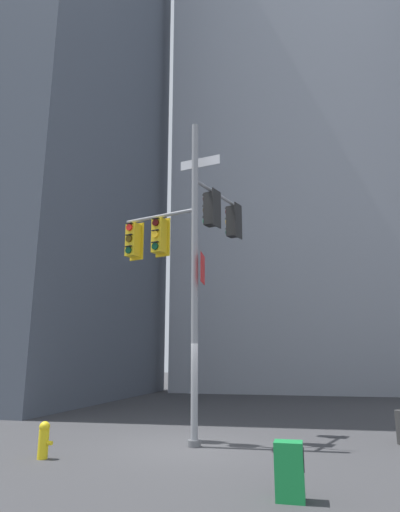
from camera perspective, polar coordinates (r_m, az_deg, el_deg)
The scene contains 6 objects.
ground at distance 11.78m, azimuth -0.76°, elevation -23.56°, with size 120.00×120.00×0.00m, color #38383A.
building_tower_left at distance 35.66m, azimuth -21.92°, elevation 24.56°, with size 15.90×15.90×46.88m, color #4C5460.
building_mid_block at distance 39.63m, azimuth 12.44°, elevation 9.73°, with size 17.33×17.33×34.76m, color #9399A3.
signal_pole_assembly at distance 12.73m, azimuth -1.45°, elevation 1.86°, with size 3.28×2.75×8.77m.
fire_hydrant at distance 10.93m, azimuth -19.64°, elevation -21.50°, with size 0.33×0.23×0.77m.
newspaper_box at distance 7.65m, azimuth 11.56°, elevation -25.67°, with size 0.45×0.36×0.85m.
Camera 1 is at (2.87, -11.23, 2.10)m, focal length 30.78 mm.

